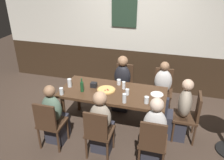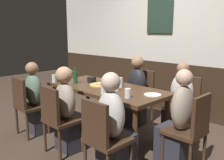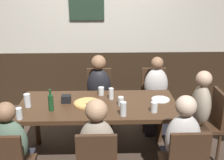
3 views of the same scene
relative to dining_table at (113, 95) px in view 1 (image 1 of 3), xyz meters
name	(u,v)px [view 1 (image 1 of 3)]	position (x,y,z in m)	size (l,w,h in m)	color
ground_plane	(113,125)	(0.00, 0.00, -0.66)	(12.00, 12.00, 0.00)	#423328
wall_back	(132,35)	(0.00, 1.65, 0.64)	(6.40, 0.13, 2.60)	#332316
dining_table	(113,95)	(0.00, 0.00, 0.00)	(1.86, 0.83, 0.74)	#472D1C
chair_left_near	(50,122)	(-0.82, -0.83, -0.16)	(0.40, 0.40, 0.88)	#422B1C
chair_head_east	(190,115)	(1.35, 0.00, -0.16)	(0.40, 0.40, 0.88)	#422B1C
chair_right_far	(163,88)	(0.82, 0.83, -0.16)	(0.40, 0.40, 0.88)	#422B1C
chair_mid_near	(98,131)	(0.00, -0.83, -0.16)	(0.40, 0.40, 0.88)	#422B1C
chair_right_near	(153,141)	(0.82, -0.83, -0.16)	(0.40, 0.40, 0.88)	#422B1C
chair_mid_far	(123,83)	(0.00, 0.83, -0.16)	(0.40, 0.40, 0.88)	#422B1C
person_left_near	(55,118)	(-0.82, -0.67, -0.20)	(0.34, 0.37, 1.09)	#2D2D38
person_head_east	(180,114)	(1.18, 0.00, -0.18)	(0.37, 0.34, 1.13)	#2D2D38
person_right_far	(162,93)	(0.82, 0.67, -0.20)	(0.34, 0.37, 1.11)	#2D2D38
person_mid_near	(102,126)	(0.00, -0.67, -0.19)	(0.34, 0.37, 1.11)	#2D2D38
person_right_near	(154,135)	(0.82, -0.67, -0.18)	(0.34, 0.37, 1.14)	#2D2D38
person_mid_far	(122,87)	(0.00, 0.67, -0.17)	(0.34, 0.37, 1.14)	#2D2D38
pizza	(106,90)	(-0.12, 0.00, 0.09)	(0.32, 0.32, 0.03)	tan
pint_glass_pale	(124,86)	(0.16, 0.14, 0.15)	(0.06, 0.06, 0.14)	silver
pint_glass_amber	(70,83)	(-0.81, -0.05, 0.15)	(0.08, 0.08, 0.16)	silver
tumbler_water	(147,100)	(0.62, -0.23, 0.13)	(0.08, 0.08, 0.12)	silver
beer_glass_tall	(127,92)	(0.27, -0.05, 0.13)	(0.07, 0.07, 0.11)	silver
highball_clear	(119,82)	(0.04, 0.27, 0.12)	(0.07, 0.07, 0.10)	silver
pint_glass_stout	(61,92)	(-0.82, -0.35, 0.14)	(0.07, 0.07, 0.12)	silver
beer_glass_half	(124,99)	(0.28, -0.31, 0.15)	(0.07, 0.07, 0.16)	silver
beer_bottle_green	(82,86)	(-0.52, -0.16, 0.18)	(0.06, 0.06, 0.25)	#194723
plate_white_large	(157,94)	(0.76, 0.09, 0.09)	(0.22, 0.22, 0.01)	white
condiment_caddy	(94,85)	(-0.38, 0.05, 0.13)	(0.11, 0.09, 0.09)	black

